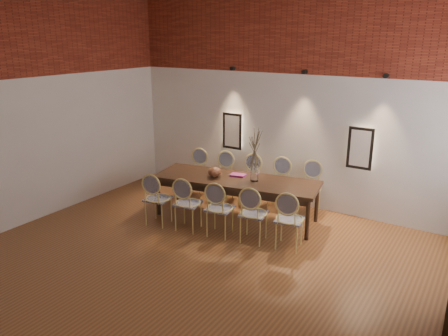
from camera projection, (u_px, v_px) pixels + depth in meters
The scene contains 24 objects.
floor at pixel (181, 284), 5.85m from camera, with size 7.00×7.00×0.02m, color brown.
wall_back at pixel (296, 101), 8.12m from camera, with size 7.00×0.10×4.00m, color silver.
wall_left at pixel (5, 111), 7.09m from camera, with size 0.10×7.00×4.00m, color silver.
brick_band_back at pixel (297, 31), 7.69m from camera, with size 7.00×0.02×1.50m, color maroon.
niche_left at pixel (233, 131), 8.91m from camera, with size 0.36×0.06×0.66m, color #FFEAC6.
niche_right at pixel (361, 148), 7.57m from camera, with size 0.36×0.06×0.66m, color #FFEAC6.
spot_fixture_left at pixel (233, 68), 8.52m from camera, with size 0.08×0.08×0.10m, color black.
spot_fixture_mid at pixel (305, 72), 7.75m from camera, with size 0.08×0.08×0.10m, color black.
spot_fixture_right at pixel (386, 76), 7.02m from camera, with size 0.08×0.08×0.10m, color black.
dining_table at pixel (236, 198), 7.81m from camera, with size 2.91×0.93×0.75m, color #321E13.
chair_near_a at pixel (158, 198), 7.55m from camera, with size 0.44×0.44×0.94m, color #D8CA73, non-canonical shape.
chair_near_b at pixel (188, 203), 7.34m from camera, with size 0.44×0.44×0.94m, color #D8CA73, non-canonical shape.
chair_near_c at pixel (220, 208), 7.13m from camera, with size 0.44×0.44×0.94m, color #D8CA73, non-canonical shape.
chair_near_d at pixel (254, 214), 6.91m from camera, with size 0.44×0.44×0.94m, color #D8CA73, non-canonical shape.
chair_near_e at pixel (289, 219), 6.70m from camera, with size 0.44×0.44×0.94m, color #D8CA73, non-canonical shape.
chair_far_a at pixel (196, 174), 8.87m from camera, with size 0.44×0.44×0.94m, color #D8CA73, non-canonical shape.
chair_far_b at pixel (222, 177), 8.66m from camera, with size 0.44×0.44×0.94m, color #D8CA73, non-canonical shape.
chair_far_c at pixel (250, 181), 8.45m from camera, with size 0.44×0.44×0.94m, color #D8CA73, non-canonical shape.
chair_far_d at pixel (279, 185), 8.24m from camera, with size 0.44×0.44×0.94m, color #D8CA73, non-canonical shape.
chair_far_e at pixel (309, 189), 8.02m from camera, with size 0.44×0.44×0.94m, color #D8CA73, non-canonical shape.
vase at pixel (254, 173), 7.54m from camera, with size 0.14×0.14×0.30m, color silver.
dried_branches at pixel (255, 148), 7.40m from camera, with size 0.50×0.50×0.70m, color #4B402B, non-canonical shape.
bowl at pixel (215, 172), 7.78m from camera, with size 0.24×0.24×0.18m, color brown.
book at pixel (238, 175), 7.85m from camera, with size 0.26×0.18×0.03m, color #8C2673.
Camera 1 is at (3.25, -4.01, 3.20)m, focal length 35.00 mm.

